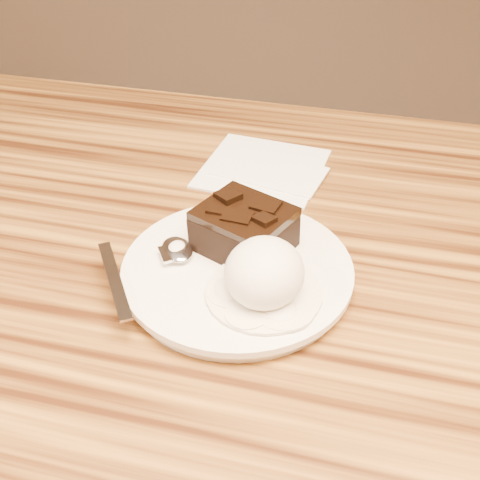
% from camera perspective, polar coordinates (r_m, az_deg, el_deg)
% --- Properties ---
extents(plate, '(0.21, 0.21, 0.02)m').
position_cam_1_polar(plate, '(0.55, -0.26, -3.20)').
color(plate, white).
rests_on(plate, dining_table).
extents(brownie, '(0.10, 0.10, 0.04)m').
position_cam_1_polar(brownie, '(0.55, 0.41, 0.79)').
color(brownie, black).
rests_on(brownie, plate).
extents(ice_cream_scoop, '(0.07, 0.07, 0.06)m').
position_cam_1_polar(ice_cream_scoop, '(0.50, 2.37, -3.17)').
color(ice_cream_scoop, white).
rests_on(ice_cream_scoop, plate).
extents(melt_puddle, '(0.10, 0.10, 0.00)m').
position_cam_1_polar(melt_puddle, '(0.52, 2.30, -5.13)').
color(melt_puddle, white).
rests_on(melt_puddle, plate).
extents(spoon, '(0.12, 0.15, 0.01)m').
position_cam_1_polar(spoon, '(0.56, -6.08, -1.04)').
color(spoon, silver).
rests_on(spoon, plate).
extents(napkin, '(0.15, 0.15, 0.01)m').
position_cam_1_polar(napkin, '(0.72, 2.20, 7.03)').
color(napkin, white).
rests_on(napkin, dining_table).
extents(crumb_a, '(0.01, 0.01, 0.00)m').
position_cam_1_polar(crumb_a, '(0.53, -0.09, -3.45)').
color(crumb_a, black).
rests_on(crumb_a, plate).
extents(crumb_b, '(0.01, 0.01, 0.00)m').
position_cam_1_polar(crumb_b, '(0.53, 1.78, -3.77)').
color(crumb_b, black).
rests_on(crumb_b, plate).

